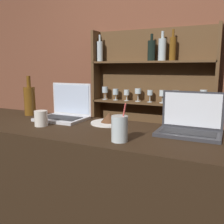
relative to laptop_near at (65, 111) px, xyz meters
The scene contains 9 objects.
bar_counter 0.61m from the laptop_near, 30.22° to the right, with size 2.12×0.58×0.96m.
back_wall 1.33m from the laptop_near, 78.22° to the left, with size 7.00×0.06×2.70m.
back_shelf 1.21m from the laptop_near, 78.20° to the left, with size 1.31×0.18×1.70m.
laptop_near is the anchor object (origin of this frame).
laptop_far 0.83m from the laptop_near, ahead, with size 0.32×0.20×0.22m.
cake_plate 0.34m from the laptop_near, ahead, with size 0.23×0.23×0.07m.
water_glass 0.63m from the laptop_near, 30.34° to the right, with size 0.08×0.08×0.19m.
wine_bottle_amber 0.33m from the laptop_near, behind, with size 0.08×0.08×0.29m.
coffee_cup 0.23m from the laptop_near, 91.85° to the right, with size 0.08×0.08×0.09m.
Camera 1 is at (0.75, -0.93, 1.30)m, focal length 40.00 mm.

